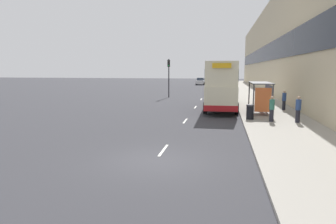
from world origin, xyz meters
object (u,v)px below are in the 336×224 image
(pedestrian_1, at_px, (284,100))
(double_decker_bus_near, at_px, (222,84))
(car_2, at_px, (222,84))
(traffic_light_far_kerb, at_px, (169,72))
(pedestrian_2, at_px, (272,109))
(car_0, at_px, (200,81))
(bus_shelter, at_px, (263,92))
(litter_bin, at_px, (250,112))
(pedestrian_at_shelter, at_px, (298,109))
(car_3, at_px, (225,92))
(car_1, at_px, (223,80))

(pedestrian_1, bearing_deg, double_decker_bus_near, 170.58)
(double_decker_bus_near, distance_m, pedestrian_1, 5.61)
(car_2, xyz_separation_m, pedestrian_1, (5.52, -31.97, 0.15))
(traffic_light_far_kerb, bearing_deg, car_2, 71.87)
(pedestrian_2, bearing_deg, car_0, 99.60)
(bus_shelter, height_order, litter_bin, bus_shelter)
(bus_shelter, distance_m, pedestrian_1, 3.24)
(double_decker_bus_near, height_order, pedestrian_at_shelter, double_decker_bus_near)
(double_decker_bus_near, height_order, pedestrian_2, double_decker_bus_near)
(double_decker_bus_near, relative_size, traffic_light_far_kerb, 2.19)
(car_0, distance_m, pedestrian_at_shelter, 52.44)
(car_0, relative_size, car_3, 1.08)
(car_2, distance_m, litter_bin, 37.56)
(bus_shelter, bearing_deg, car_1, 93.25)
(bus_shelter, distance_m, car_3, 13.63)
(litter_bin, bearing_deg, car_3, 95.83)
(car_2, xyz_separation_m, car_3, (0.52, -21.01, -0.01))
(car_2, bearing_deg, bus_shelter, -84.30)
(car_0, xyz_separation_m, pedestrian_1, (10.65, -45.08, 0.19))
(pedestrian_at_shelter, distance_m, pedestrian_2, 1.67)
(car_2, height_order, pedestrian_at_shelter, pedestrian_at_shelter)
(car_0, distance_m, car_1, 9.24)
(double_decker_bus_near, xyz_separation_m, car_1, (0.18, 51.66, -1.41))
(car_1, relative_size, pedestrian_at_shelter, 2.34)
(traffic_light_far_kerb, bearing_deg, litter_bin, -62.06)
(bus_shelter, distance_m, traffic_light_far_kerb, 17.11)
(double_decker_bus_near, bearing_deg, pedestrian_at_shelter, -54.77)
(car_2, distance_m, traffic_light_far_kerb, 21.83)
(car_1, relative_size, traffic_light_far_kerb, 0.83)
(pedestrian_1, xyz_separation_m, litter_bin, (-3.32, -5.52, -0.35))
(bus_shelter, distance_m, car_2, 34.47)
(litter_bin, xyz_separation_m, traffic_light_far_kerb, (-8.95, 16.87, 2.68))
(bus_shelter, distance_m, pedestrian_at_shelter, 4.47)
(litter_bin, bearing_deg, pedestrian_2, -28.57)
(car_2, bearing_deg, traffic_light_far_kerb, -108.13)
(car_0, xyz_separation_m, car_3, (5.65, -34.13, 0.03))
(car_2, bearing_deg, car_3, -88.59)
(double_decker_bus_near, relative_size, pedestrian_2, 6.26)
(car_0, xyz_separation_m, car_1, (5.43, 7.47, 0.05))
(double_decker_bus_near, bearing_deg, car_1, 89.80)
(car_3, relative_size, litter_bin, 3.71)
(pedestrian_at_shelter, bearing_deg, pedestrian_1, 87.32)
(bus_shelter, bearing_deg, traffic_light_far_kerb, 126.65)
(car_0, xyz_separation_m, litter_bin, (7.33, -50.61, -0.16))
(pedestrian_at_shelter, relative_size, pedestrian_1, 1.03)
(bus_shelter, bearing_deg, car_0, 100.23)
(double_decker_bus_near, distance_m, pedestrian_2, 8.03)
(double_decker_bus_near, bearing_deg, car_2, 90.23)
(pedestrian_2, height_order, traffic_light_far_kerb, traffic_light_far_kerb)
(pedestrian_at_shelter, xyz_separation_m, pedestrian_1, (0.30, 6.32, -0.03))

